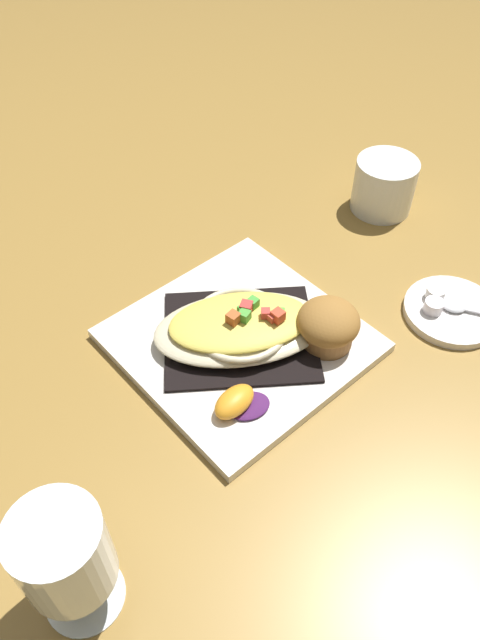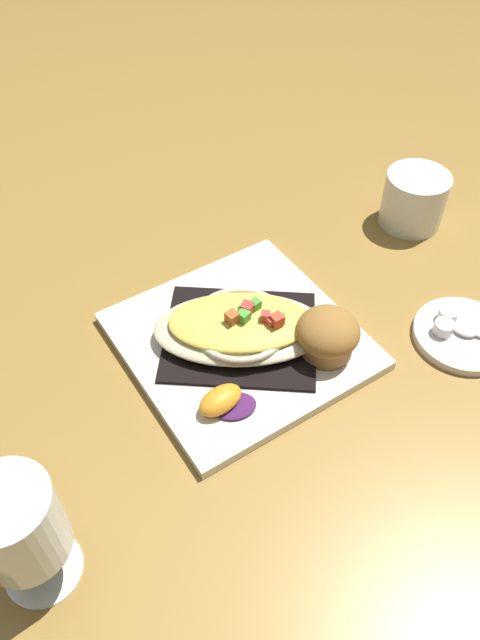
{
  "view_description": "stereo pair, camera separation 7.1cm",
  "coord_description": "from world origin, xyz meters",
  "px_view_note": "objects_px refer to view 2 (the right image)",
  "views": [
    {
      "loc": [
        -0.32,
        0.35,
        0.57
      ],
      "look_at": [
        0.0,
        0.0,
        0.04
      ],
      "focal_mm": 34.26,
      "sensor_mm": 36.0,
      "label": 1
    },
    {
      "loc": [
        -0.37,
        0.3,
        0.57
      ],
      "look_at": [
        0.0,
        0.0,
        0.04
      ],
      "focal_mm": 34.26,
      "sensor_mm": 36.0,
      "label": 2
    }
  ],
  "objects_px": {
    "coffee_mug": "(414,202)",
    "muffin": "(328,335)",
    "spoon": "(472,332)",
    "creamer_cup_1": "(443,328)",
    "gratin_dish": "(240,325)",
    "orange_garnish": "(223,401)",
    "square_plate": "(240,340)",
    "stemmed_glass": "(19,528)",
    "creamer_saucer": "(463,335)",
    "creamer_cup_0": "(448,315)"
  },
  "relations": [
    {
      "from": "muffin",
      "to": "spoon",
      "type": "height_order",
      "value": "muffin"
    },
    {
      "from": "creamer_saucer",
      "to": "coffee_mug",
      "type": "bearing_deg",
      "value": -33.68
    },
    {
      "from": "creamer_saucer",
      "to": "spoon",
      "type": "bearing_deg",
      "value": -154.93
    },
    {
      "from": "gratin_dish",
      "to": "spoon",
      "type": "relative_size",
      "value": 2.55
    },
    {
      "from": "square_plate",
      "to": "gratin_dish",
      "type": "relative_size",
      "value": 1.13
    },
    {
      "from": "spoon",
      "to": "coffee_mug",
      "type": "bearing_deg",
      "value": -32.01
    },
    {
      "from": "square_plate",
      "to": "gratin_dish",
      "type": "height_order",
      "value": "gratin_dish"
    },
    {
      "from": "creamer_saucer",
      "to": "square_plate",
      "type": "bearing_deg",
      "value": 52.95
    },
    {
      "from": "creamer_cup_1",
      "to": "spoon",
      "type": "bearing_deg",
      "value": -134.91
    },
    {
      "from": "creamer_cup_0",
      "to": "creamer_cup_1",
      "type": "relative_size",
      "value": 1.0
    },
    {
      "from": "muffin",
      "to": "stemmed_glass",
      "type": "bearing_deg",
      "value": 92.72
    },
    {
      "from": "orange_garnish",
      "to": "coffee_mug",
      "type": "bearing_deg",
      "value": -77.44
    },
    {
      "from": "orange_garnish",
      "to": "coffee_mug",
      "type": "xyz_separation_m",
      "value": [
        0.09,
        -0.42,
        0.01
      ]
    },
    {
      "from": "square_plate",
      "to": "creamer_cup_0",
      "type": "bearing_deg",
      "value": -122.17
    },
    {
      "from": "gratin_dish",
      "to": "coffee_mug",
      "type": "xyz_separation_m",
      "value": [
        0.03,
        -0.35,
        0.0
      ]
    },
    {
      "from": "coffee_mug",
      "to": "square_plate",
      "type": "bearing_deg",
      "value": 94.52
    },
    {
      "from": "creamer_saucer",
      "to": "spoon",
      "type": "xyz_separation_m",
      "value": [
        -0.01,
        -0.0,
        0.01
      ]
    },
    {
      "from": "gratin_dish",
      "to": "muffin",
      "type": "distance_m",
      "value": 0.1
    },
    {
      "from": "spoon",
      "to": "creamer_cup_1",
      "type": "bearing_deg",
      "value": 45.09
    },
    {
      "from": "coffee_mug",
      "to": "stemmed_glass",
      "type": "bearing_deg",
      "value": 100.77
    },
    {
      "from": "gratin_dish",
      "to": "orange_garnish",
      "type": "distance_m",
      "value": 0.1
    },
    {
      "from": "spoon",
      "to": "creamer_cup_1",
      "type": "height_order",
      "value": "creamer_cup_1"
    },
    {
      "from": "coffee_mug",
      "to": "stemmed_glass",
      "type": "distance_m",
      "value": 0.67
    },
    {
      "from": "coffee_mug",
      "to": "muffin",
      "type": "bearing_deg",
      "value": 110.83
    },
    {
      "from": "square_plate",
      "to": "creamer_cup_1",
      "type": "bearing_deg",
      "value": -126.82
    },
    {
      "from": "orange_garnish",
      "to": "creamer_cup_1",
      "type": "relative_size",
      "value": 2.76
    },
    {
      "from": "gratin_dish",
      "to": "creamer_cup_0",
      "type": "height_order",
      "value": "gratin_dish"
    },
    {
      "from": "square_plate",
      "to": "creamer_saucer",
      "type": "bearing_deg",
      "value": -127.05
    },
    {
      "from": "creamer_cup_0",
      "to": "creamer_cup_1",
      "type": "xyz_separation_m",
      "value": [
        -0.01,
        0.02,
        0.0
      ]
    },
    {
      "from": "creamer_saucer",
      "to": "orange_garnish",
      "type": "bearing_deg",
      "value": 71.71
    },
    {
      "from": "square_plate",
      "to": "stemmed_glass",
      "type": "bearing_deg",
      "value": 107.44
    },
    {
      "from": "spoon",
      "to": "creamer_cup_0",
      "type": "bearing_deg",
      "value": 5.05
    },
    {
      "from": "square_plate",
      "to": "creamer_saucer",
      "type": "xyz_separation_m",
      "value": [
        -0.16,
        -0.22,
        -0.0
      ]
    },
    {
      "from": "muffin",
      "to": "creamer_cup_0",
      "type": "xyz_separation_m",
      "value": [
        -0.06,
        -0.15,
        -0.02
      ]
    },
    {
      "from": "creamer_cup_0",
      "to": "spoon",
      "type": "bearing_deg",
      "value": -174.95
    },
    {
      "from": "orange_garnish",
      "to": "spoon",
      "type": "xyz_separation_m",
      "value": [
        -0.1,
        -0.3,
        -0.01
      ]
    },
    {
      "from": "square_plate",
      "to": "creamer_cup_1",
      "type": "relative_size",
      "value": 10.95
    },
    {
      "from": "creamer_saucer",
      "to": "spoon",
      "type": "relative_size",
      "value": 1.32
    },
    {
      "from": "spoon",
      "to": "creamer_cup_1",
      "type": "distance_m",
      "value": 0.03
    },
    {
      "from": "gratin_dish",
      "to": "coffee_mug",
      "type": "bearing_deg",
      "value": -85.44
    },
    {
      "from": "creamer_cup_0",
      "to": "creamer_saucer",
      "type": "bearing_deg",
      "value": 179.28
    },
    {
      "from": "gratin_dish",
      "to": "stemmed_glass",
      "type": "distance_m",
      "value": 0.33
    },
    {
      "from": "muffin",
      "to": "gratin_dish",
      "type": "bearing_deg",
      "value": 39.02
    },
    {
      "from": "gratin_dish",
      "to": "creamer_saucer",
      "type": "height_order",
      "value": "gratin_dish"
    },
    {
      "from": "muffin",
      "to": "coffee_mug",
      "type": "relative_size",
      "value": 0.61
    },
    {
      "from": "square_plate",
      "to": "creamer_cup_0",
      "type": "height_order",
      "value": "creamer_cup_0"
    },
    {
      "from": "creamer_saucer",
      "to": "creamer_cup_0",
      "type": "relative_size",
      "value": 5.04
    },
    {
      "from": "creamer_cup_0",
      "to": "creamer_cup_1",
      "type": "distance_m",
      "value": 0.02
    },
    {
      "from": "muffin",
      "to": "stemmed_glass",
      "type": "height_order",
      "value": "stemmed_glass"
    },
    {
      "from": "coffee_mug",
      "to": "creamer_cup_1",
      "type": "height_order",
      "value": "coffee_mug"
    }
  ]
}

